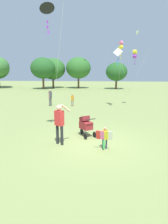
# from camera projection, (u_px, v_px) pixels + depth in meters

# --- Properties ---
(ground_plane) EXTENTS (120.00, 120.00, 0.00)m
(ground_plane) POSITION_uv_depth(u_px,v_px,m) (90.00, 143.00, 8.84)
(ground_plane) COLOR #849351
(treeline_distant) EXTENTS (44.80, 7.78, 5.99)m
(treeline_distant) POSITION_uv_depth(u_px,v_px,m) (56.00, 69.00, 37.76)
(treeline_distant) COLOR brown
(treeline_distant) RESTS_ON ground
(child_with_butterfly_kite) EXTENTS (0.68, 0.38, 0.93)m
(child_with_butterfly_kite) POSITION_uv_depth(u_px,v_px,m) (105.00, 136.00, 8.03)
(child_with_butterfly_kite) COLOR #33384C
(child_with_butterfly_kite) RESTS_ON ground
(person_adult_flyer) EXTENTS (0.70, 0.50, 1.84)m
(person_adult_flyer) POSITION_uv_depth(u_px,v_px,m) (59.00, 121.00, 8.48)
(person_adult_flyer) COLOR #232328
(person_adult_flyer) RESTS_ON ground
(stroller) EXTENTS (0.90, 1.05, 1.03)m
(stroller) POSITION_uv_depth(u_px,v_px,m) (86.00, 124.00, 9.67)
(stroller) COLOR black
(stroller) RESTS_ON ground
(kite_adult_black) EXTENTS (1.49, 1.73, 6.19)m
(kite_adult_black) POSITION_uv_depth(u_px,v_px,m) (47.00, 10.00, 8.96)
(kite_adult_black) COLOR black
(kite_adult_black) RESTS_ON ground
(kite_orange_delta) EXTENTS (2.12, 2.72, 5.56)m
(kite_orange_delta) POSITION_uv_depth(u_px,v_px,m) (121.00, 46.00, 15.66)
(kite_orange_delta) COLOR pink
(kite_orange_delta) RESTS_ON ground
(kite_green_novelty) EXTENTS (1.88, 4.24, 5.07)m
(kite_green_novelty) POSITION_uv_depth(u_px,v_px,m) (135.00, 54.00, 17.46)
(kite_green_novelty) COLOR yellow
(kite_green_novelty) RESTS_ON ground
(kite_blue_high) EXTENTS (0.81, 2.48, 5.20)m
(kite_blue_high) POSITION_uv_depth(u_px,v_px,m) (118.00, 54.00, 16.79)
(kite_blue_high) COLOR white
(kite_blue_high) RESTS_ON ground
(person_red_shirt) EXTENTS (0.30, 0.48, 1.57)m
(person_red_shirt) POSITION_uv_depth(u_px,v_px,m) (50.00, 96.00, 18.29)
(person_red_shirt) COLOR #4C4C51
(person_red_shirt) RESTS_ON ground
(person_sitting_far) EXTENTS (0.31, 0.26, 1.13)m
(person_sitting_far) POSITION_uv_depth(u_px,v_px,m) (72.00, 99.00, 18.18)
(person_sitting_far) COLOR #7F705B
(person_sitting_far) RESTS_ON ground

